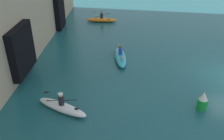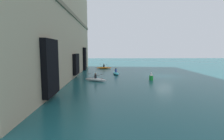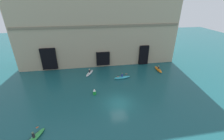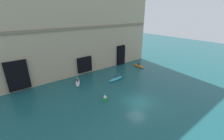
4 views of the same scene
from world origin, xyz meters
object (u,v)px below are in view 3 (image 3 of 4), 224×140
at_px(kayak_cyan, 122,77).
at_px(marker_buoy, 94,92).
at_px(kayak_orange, 158,69).
at_px(kayak_white, 90,73).
at_px(kayak_green, 34,138).

relative_size(kayak_cyan, marker_buoy, 3.09).
height_order(kayak_orange, marker_buoy, kayak_orange).
distance_m(kayak_white, marker_buoy, 7.90).
distance_m(kayak_white, kayak_cyan, 7.23).
bearing_deg(kayak_orange, marker_buoy, -63.58).
height_order(kayak_orange, kayak_cyan, kayak_cyan).
bearing_deg(kayak_orange, kayak_white, -91.82).
bearing_deg(kayak_orange, kayak_cyan, -74.54).
distance_m(kayak_cyan, kayak_green, 18.56).
xyz_separation_m(kayak_green, marker_buoy, (7.50, 8.00, 0.30)).
relative_size(kayak_orange, kayak_green, 1.06).
bearing_deg(kayak_cyan, kayak_orange, -172.60).
xyz_separation_m(kayak_white, kayak_orange, (15.55, -0.77, -0.00)).
xyz_separation_m(kayak_white, kayak_cyan, (6.54, -3.09, -0.01)).
bearing_deg(kayak_cyan, kayak_green, 36.48).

